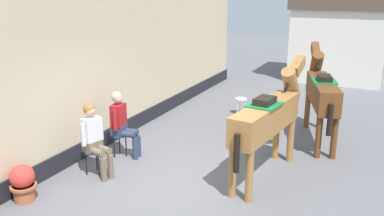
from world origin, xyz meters
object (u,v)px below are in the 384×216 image
Objects in this scene: seated_visitor_far at (122,121)px; flower_planter_near at (23,182)px; saddled_horse_near at (269,116)px; saddled_horse_far at (321,91)px; seated_visitor_near at (94,136)px; spare_stool_white at (241,100)px.

seated_visitor_far reaches higher than flower_planter_near.
saddled_horse_far is (0.57, 2.34, 0.00)m from saddled_horse_near.
saddled_horse_near is at bearing -103.75° from saddled_horse_far.
saddled_horse_near reaches higher than seated_visitor_far.
saddled_horse_near is at bearing 7.71° from seated_visitor_far.
seated_visitor_near reaches higher than spare_stool_white.
saddled_horse_near reaches higher than flower_planter_near.
seated_visitor_near is at bearing -133.07° from saddled_horse_far.
seated_visitor_near is 0.47× the size of saddled_horse_near.
flower_planter_near is at bearing -141.69° from saddled_horse_near.
spare_stool_white is (1.29, 3.82, -0.38)m from seated_visitor_far.
saddled_horse_far is at bearing 51.78° from flower_planter_near.
flower_planter_near is 1.39× the size of spare_stool_white.
saddled_horse_far reaches higher than seated_visitor_far.
saddled_horse_far is at bearing -25.81° from spare_stool_white.
spare_stool_white is (-2.23, 1.08, -0.76)m from saddled_horse_far.
seated_visitor_near is at bearing -154.76° from saddled_horse_near.
spare_stool_white is at bearing 74.36° from flower_planter_near.
seated_visitor_near is 1.45m from flower_planter_near.
saddled_horse_far is 6.32× the size of spare_stool_white.
seated_visitor_far is 4.05m from spare_stool_white.
saddled_horse_near is 2.41m from saddled_horse_far.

